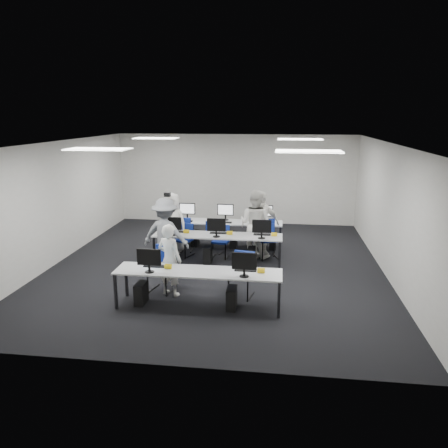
# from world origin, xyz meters

# --- Properties ---
(room) EXTENTS (9.00, 9.02, 3.00)m
(room) POSITION_xyz_m (0.00, 0.00, 1.50)
(room) COLOR black
(room) RESTS_ON ground
(ceiling_panels) EXTENTS (5.20, 4.60, 0.02)m
(ceiling_panels) POSITION_xyz_m (0.00, 0.00, 2.98)
(ceiling_panels) COLOR white
(ceiling_panels) RESTS_ON room
(desk_front) EXTENTS (3.20, 0.70, 0.73)m
(desk_front) POSITION_xyz_m (0.00, -2.40, 0.68)
(desk_front) COLOR #B9BBBE
(desk_front) RESTS_ON ground
(desk_mid) EXTENTS (3.20, 0.70, 0.73)m
(desk_mid) POSITION_xyz_m (0.00, 0.20, 0.68)
(desk_mid) COLOR #B9BBBE
(desk_mid) RESTS_ON ground
(desk_back) EXTENTS (3.20, 0.70, 0.73)m
(desk_back) POSITION_xyz_m (0.00, 1.60, 0.68)
(desk_back) COLOR #B9BBBE
(desk_back) RESTS_ON ground
(equipment_front) EXTENTS (2.51, 0.41, 1.19)m
(equipment_front) POSITION_xyz_m (-0.19, -2.42, 0.36)
(equipment_front) COLOR #0B5393
(equipment_front) RESTS_ON desk_front
(equipment_mid) EXTENTS (2.91, 0.41, 1.19)m
(equipment_mid) POSITION_xyz_m (-0.19, 0.18, 0.36)
(equipment_mid) COLOR white
(equipment_mid) RESTS_ON desk_mid
(equipment_back) EXTENTS (2.91, 0.41, 1.19)m
(equipment_back) POSITION_xyz_m (0.19, 1.62, 0.36)
(equipment_back) COLOR white
(equipment_back) RESTS_ON desk_back
(chair_0) EXTENTS (0.56, 0.60, 0.95)m
(chair_0) POSITION_xyz_m (-0.90, -1.72, 0.30)
(chair_0) COLOR navy
(chair_0) RESTS_ON ground
(chair_1) EXTENTS (0.54, 0.57, 0.91)m
(chair_1) POSITION_xyz_m (0.78, -1.78, 0.29)
(chair_1) COLOR navy
(chair_1) RESTS_ON ground
(chair_2) EXTENTS (0.55, 0.57, 0.84)m
(chair_2) POSITION_xyz_m (-0.97, 0.68, 0.27)
(chair_2) COLOR navy
(chair_2) RESTS_ON ground
(chair_3) EXTENTS (0.47, 0.50, 0.83)m
(chair_3) POSITION_xyz_m (0.02, 0.67, 0.26)
(chair_3) COLOR navy
(chair_3) RESTS_ON ground
(chair_4) EXTENTS (0.63, 0.66, 0.99)m
(chair_4) POSITION_xyz_m (1.24, 0.76, 0.31)
(chair_4) COLOR navy
(chair_4) RESTS_ON ground
(chair_5) EXTENTS (0.48, 0.52, 0.96)m
(chair_5) POSITION_xyz_m (-1.05, 1.15, 0.30)
(chair_5) COLOR navy
(chair_5) RESTS_ON ground
(chair_6) EXTENTS (0.55, 0.57, 0.88)m
(chair_6) POSITION_xyz_m (-0.18, 1.10, 0.28)
(chair_6) COLOR navy
(chair_6) RESTS_ON ground
(chair_7) EXTENTS (0.45, 0.49, 0.89)m
(chair_7) POSITION_xyz_m (1.19, 1.07, 0.28)
(chair_7) COLOR navy
(chair_7) RESTS_ON ground
(handbag) EXTENTS (0.36, 0.24, 0.29)m
(handbag) POSITION_xyz_m (-1.31, 0.10, 0.88)
(handbag) COLOR #9C8650
(handbag) RESTS_ON desk_mid
(student_0) EXTENTS (0.65, 0.54, 1.51)m
(student_0) POSITION_xyz_m (-0.68, -1.90, 0.75)
(student_0) COLOR white
(student_0) RESTS_ON ground
(student_1) EXTENTS (1.06, 0.96, 1.78)m
(student_1) POSITION_xyz_m (0.90, 0.84, 0.89)
(student_1) COLOR white
(student_1) RESTS_ON ground
(student_2) EXTENTS (0.87, 0.63, 1.64)m
(student_2) POSITION_xyz_m (-1.31, 0.85, 0.82)
(student_2) COLOR white
(student_2) RESTS_ON ground
(student_3) EXTENTS (1.09, 0.76, 1.72)m
(student_3) POSITION_xyz_m (1.03, 0.91, 0.86)
(student_3) COLOR white
(student_3) RESTS_ON ground
(photographer) EXTENTS (1.20, 0.79, 1.74)m
(photographer) POSITION_xyz_m (-1.16, -0.42, 0.87)
(photographer) COLOR gray
(photographer) RESTS_ON ground
(dslr_camera) EXTENTS (0.16, 0.20, 0.10)m
(dslr_camera) POSITION_xyz_m (-1.13, -0.24, 1.80)
(dslr_camera) COLOR black
(dslr_camera) RESTS_ON photographer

